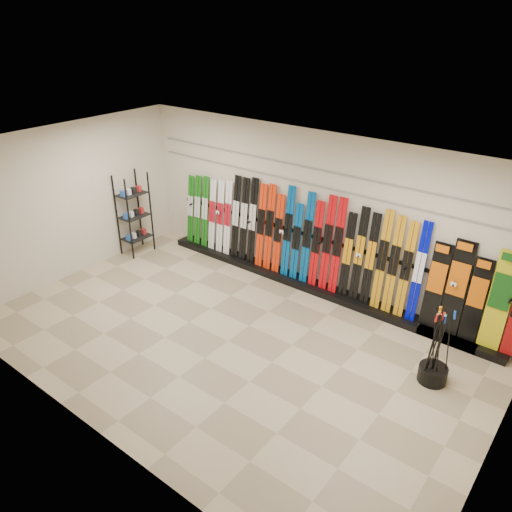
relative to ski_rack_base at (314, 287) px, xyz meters
The scene contains 13 objects.
floor 2.29m from the ski_rack_base, 95.64° to the right, with size 8.00×8.00×0.00m, color gray.
back_wall 1.47m from the ski_rack_base, 135.64° to the left, with size 8.00×8.00×0.00m, color beige.
left_wall 5.01m from the ski_rack_base, 151.65° to the right, with size 5.00×5.00×0.00m, color beige.
right_wall 4.64m from the ski_rack_base, 31.13° to the right, with size 5.00×5.00×0.00m, color beige.
ceiling 3.73m from the ski_rack_base, 95.64° to the right, with size 8.00×8.00×0.00m, color silver.
ski_rack_base is the anchor object (origin of this frame).
skis 1.10m from the ski_rack_base, behind, with size 5.37×0.22×1.81m.
snowboards 2.97m from the ski_rack_base, ahead, with size 1.56×0.24×1.59m.
accessory_rack 4.18m from the ski_rack_base, 166.16° to the right, with size 0.40×0.60×1.79m, color black.
pole_bin 3.00m from the ski_rack_base, 23.29° to the right, with size 0.42×0.42×0.25m, color black.
ski_poles 3.04m from the ski_rack_base, 24.10° to the right, with size 0.34×0.32×1.18m.
slatwall_rail_0 1.96m from the ski_rack_base, 138.37° to the left, with size 7.60×0.02×0.03m, color gray.
slatwall_rail_1 2.26m from the ski_rack_base, 138.37° to the left, with size 7.60×0.02×0.03m, color gray.
Camera 1 is at (4.44, -4.97, 4.90)m, focal length 35.00 mm.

